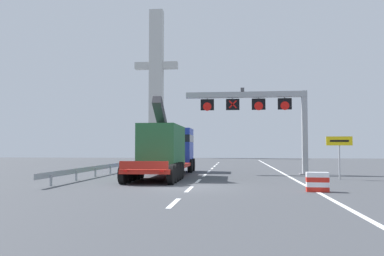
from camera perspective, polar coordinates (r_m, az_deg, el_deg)
The scene contains 9 objects.
ground at distance 20.61m, azimuth -0.59°, elevation -8.54°, with size 112.00×112.00×0.00m, color #424449.
lane_markings at distance 33.74m, azimuth 2.46°, elevation -6.31°, with size 0.20×41.08×0.01m.
edge_line_right at distance 32.65m, azimuth 12.93°, elevation -6.36°, with size 0.20×63.00×0.01m, color silver.
overhead_lane_gantry at distance 31.07m, azimuth 10.13°, elevation 2.84°, with size 9.60×0.90×6.71m.
heavy_haul_truck_red at distance 29.22m, azimuth -3.43°, elevation -2.95°, with size 3.07×14.08×5.30m.
exit_sign_yellow at distance 26.91m, azimuth 20.57°, elevation -2.51°, with size 1.63×0.15×2.76m.
crash_barrier_striped at distance 19.27m, azimuth 17.72°, elevation -7.46°, with size 1.03×0.57×0.90m.
guardrail_left at distance 33.21m, azimuth -10.94°, elevation -5.35°, with size 0.13×26.66×0.76m.
bridge_pylon_distant at distance 83.10m, azimuth -5.19°, elevation 6.73°, with size 9.00×2.00×30.93m.
Camera 1 is at (2.45, -20.36, 2.05)m, focal length 36.80 mm.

